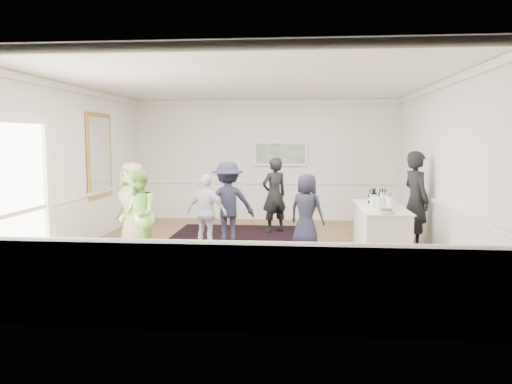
# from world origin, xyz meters

# --- Properties ---
(floor) EXTENTS (8.00, 8.00, 0.00)m
(floor) POSITION_xyz_m (0.00, 0.00, 0.00)
(floor) COLOR brown
(floor) RESTS_ON ground
(ceiling) EXTENTS (7.00, 8.00, 0.02)m
(ceiling) POSITION_xyz_m (0.00, 0.00, 3.20)
(ceiling) COLOR white
(ceiling) RESTS_ON wall_back
(wall_left) EXTENTS (0.02, 8.00, 3.20)m
(wall_left) POSITION_xyz_m (-3.50, 0.00, 1.60)
(wall_left) COLOR white
(wall_left) RESTS_ON floor
(wall_right) EXTENTS (0.02, 8.00, 3.20)m
(wall_right) POSITION_xyz_m (3.50, 0.00, 1.60)
(wall_right) COLOR white
(wall_right) RESTS_ON floor
(wall_back) EXTENTS (7.00, 0.02, 3.20)m
(wall_back) POSITION_xyz_m (0.00, 4.00, 1.60)
(wall_back) COLOR white
(wall_back) RESTS_ON floor
(wall_front) EXTENTS (7.00, 0.02, 3.20)m
(wall_front) POSITION_xyz_m (0.00, -4.00, 1.60)
(wall_front) COLOR white
(wall_front) RESTS_ON floor
(wainscoting) EXTENTS (7.00, 8.00, 1.00)m
(wainscoting) POSITION_xyz_m (0.00, 0.00, 0.50)
(wainscoting) COLOR white
(wainscoting) RESTS_ON floor
(mirror) EXTENTS (0.05, 1.25, 1.85)m
(mirror) POSITION_xyz_m (-3.45, 1.30, 1.80)
(mirror) COLOR gold
(mirror) RESTS_ON wall_left
(doorway) EXTENTS (0.10, 1.78, 2.56)m
(doorway) POSITION_xyz_m (-3.45, -1.90, 1.42)
(doorway) COLOR white
(doorway) RESTS_ON wall_left
(landscape_painting) EXTENTS (1.44, 0.06, 0.66)m
(landscape_painting) POSITION_xyz_m (0.40, 3.95, 1.78)
(landscape_painting) COLOR white
(landscape_painting) RESTS_ON wall_back
(area_rug) EXTENTS (3.00, 3.92, 0.02)m
(area_rug) POSITION_xyz_m (-0.41, 0.99, 0.01)
(area_rug) COLOR black
(area_rug) RESTS_ON floor
(serving_table) EXTENTS (0.84, 2.20, 0.89)m
(serving_table) POSITION_xyz_m (2.46, 0.19, 0.45)
(serving_table) COLOR silver
(serving_table) RESTS_ON floor
(bartender) EXTENTS (0.66, 0.81, 1.93)m
(bartender) POSITION_xyz_m (3.20, 0.60, 0.96)
(bartender) COLOR black
(bartender) RESTS_ON floor
(guest_tan) EXTENTS (0.99, 0.92, 1.70)m
(guest_tan) POSITION_xyz_m (-2.38, 0.27, 0.85)
(guest_tan) COLOR tan
(guest_tan) RESTS_ON floor
(guest_green) EXTENTS (0.91, 0.98, 1.63)m
(guest_green) POSITION_xyz_m (-1.90, -0.85, 0.81)
(guest_green) COLOR #82CB51
(guest_green) RESTS_ON floor
(guest_lilac) EXTENTS (0.94, 0.63, 1.48)m
(guest_lilac) POSITION_xyz_m (-0.86, 0.13, 0.74)
(guest_lilac) COLOR white
(guest_lilac) RESTS_ON floor
(guest_dark_a) EXTENTS (1.23, 0.90, 1.70)m
(guest_dark_a) POSITION_xyz_m (-0.53, 0.73, 0.85)
(guest_dark_a) COLOR #1F2035
(guest_dark_a) RESTS_ON floor
(guest_dark_b) EXTENTS (0.76, 0.70, 1.74)m
(guest_dark_b) POSITION_xyz_m (0.34, 2.11, 0.87)
(guest_dark_b) COLOR black
(guest_dark_b) RESTS_ON floor
(guest_navy) EXTENTS (0.86, 0.75, 1.48)m
(guest_navy) POSITION_xyz_m (1.07, 0.56, 0.74)
(guest_navy) COLOR #1F2035
(guest_navy) RESTS_ON floor
(wine_bottles) EXTENTS (0.38, 0.24, 0.31)m
(wine_bottles) POSITION_xyz_m (2.46, 0.66, 1.04)
(wine_bottles) COLOR black
(wine_bottles) RESTS_ON serving_table
(juice_pitchers) EXTENTS (0.39, 0.62, 0.24)m
(juice_pitchers) POSITION_xyz_m (2.48, -0.10, 1.01)
(juice_pitchers) COLOR #75AD3D
(juice_pitchers) RESTS_ON serving_table
(ice_bucket) EXTENTS (0.26, 0.26, 0.25)m
(ice_bucket) POSITION_xyz_m (2.56, 0.40, 1.00)
(ice_bucket) COLOR silver
(ice_bucket) RESTS_ON serving_table
(nut_bowl) EXTENTS (0.28, 0.28, 0.07)m
(nut_bowl) POSITION_xyz_m (2.42, -0.73, 0.93)
(nut_bowl) COLOR white
(nut_bowl) RESTS_ON serving_table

